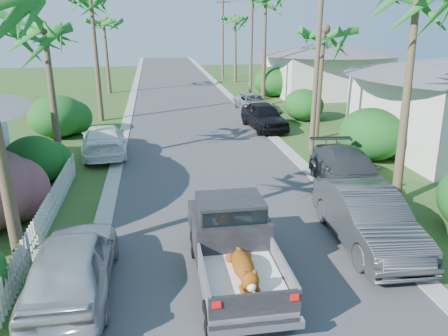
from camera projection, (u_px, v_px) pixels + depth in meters
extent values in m
plane|color=#324F1D|center=(272.00, 319.00, 9.88)|extent=(120.00, 120.00, 0.00)
cube|color=#38383A|center=(187.00, 109.00, 33.27)|extent=(8.00, 100.00, 0.02)
cube|color=#A5A39E|center=(129.00, 111.00, 32.62)|extent=(0.60, 100.00, 0.06)
cube|color=#A5A39E|center=(242.00, 107.00, 33.90)|extent=(0.60, 100.00, 0.06)
cylinder|color=black|center=(211.00, 317.00, 9.36)|extent=(0.28, 0.76, 0.76)
cylinder|color=black|center=(287.00, 309.00, 9.61)|extent=(0.28, 0.76, 0.76)
cylinder|color=black|center=(196.00, 245.00, 12.40)|extent=(0.28, 0.76, 0.76)
cylinder|color=black|center=(254.00, 240.00, 12.65)|extent=(0.28, 0.76, 0.76)
cube|color=gray|center=(244.00, 287.00, 10.02)|extent=(1.90, 2.40, 0.24)
cube|color=gray|center=(203.00, 276.00, 9.76)|extent=(0.06, 2.40, 0.55)
cube|color=gray|center=(283.00, 269.00, 10.03)|extent=(0.06, 2.40, 0.55)
cube|color=black|center=(255.00, 304.00, 8.81)|extent=(1.92, 0.08, 0.52)
cube|color=silver|center=(257.00, 327.00, 8.80)|extent=(1.98, 0.18, 0.18)
cube|color=red|center=(216.00, 305.00, 8.60)|extent=(0.18, 0.05, 0.14)
cube|color=red|center=(294.00, 297.00, 8.84)|extent=(0.18, 0.05, 0.14)
cube|color=black|center=(230.00, 233.00, 11.61)|extent=(1.94, 1.65, 1.10)
cube|color=black|center=(230.00, 208.00, 11.38)|extent=(1.70, 1.35, 0.55)
cube|color=black|center=(235.00, 220.00, 10.76)|extent=(1.60, 0.05, 0.45)
cube|color=black|center=(223.00, 218.00, 12.83)|extent=(1.94, 1.20, 0.80)
cube|color=white|center=(244.00, 279.00, 9.95)|extent=(1.70, 2.10, 0.16)
ellipsoid|color=orange|center=(243.00, 265.00, 9.95)|extent=(0.48, 1.25, 0.43)
sphere|color=orange|center=(250.00, 281.00, 9.22)|extent=(0.40, 0.40, 0.40)
ellipsoid|color=white|center=(243.00, 269.00, 9.98)|extent=(0.32, 0.86, 0.18)
imported|color=#303235|center=(368.00, 218.00, 12.96)|extent=(2.00, 5.21, 1.69)
imported|color=#333639|center=(348.00, 172.00, 17.19)|extent=(2.74, 5.57, 1.56)
imported|color=black|center=(264.00, 116.00, 27.03)|extent=(2.37, 4.91, 1.62)
imported|color=#B4B6BC|center=(253.00, 103.00, 32.45)|extent=(2.18, 4.59, 1.27)
imported|color=#B2B4B9|center=(72.00, 265.00, 10.56)|extent=(1.93, 4.77, 1.62)
imported|color=white|center=(104.00, 140.00, 21.82)|extent=(2.58, 5.31, 1.49)
cone|color=brown|center=(53.00, 101.00, 19.10)|extent=(0.36, 0.61, 6.21)
cone|color=brown|center=(96.00, 60.00, 28.29)|extent=(0.36, 0.36, 8.00)
cone|color=brown|center=(107.00, 58.00, 39.68)|extent=(0.36, 0.75, 6.51)
cone|color=brown|center=(406.00, 101.00, 15.24)|extent=(0.36, 0.73, 7.51)
cone|color=brown|center=(320.00, 86.00, 23.94)|extent=(0.36, 0.54, 6.01)
cone|color=brown|center=(264.00, 52.00, 33.82)|extent=(0.36, 0.36, 8.20)
cone|color=brown|center=(235.00, 50.00, 47.19)|extent=(0.36, 0.63, 6.81)
ellipsoid|color=#164D16|center=(34.00, 161.00, 17.81)|extent=(2.40, 2.64, 2.00)
ellipsoid|color=#164D16|center=(57.00, 116.00, 25.15)|extent=(3.20, 3.52, 2.40)
ellipsoid|color=#164D16|center=(371.00, 134.00, 20.94)|extent=(3.00, 3.30, 2.50)
ellipsoid|color=#164D16|center=(303.00, 105.00, 29.38)|extent=(2.60, 2.86, 2.10)
ellipsoid|color=#164D16|center=(272.00, 82.00, 38.73)|extent=(3.20, 3.52, 2.60)
cube|color=white|center=(46.00, 215.00, 13.97)|extent=(0.10, 11.00, 1.00)
cube|color=silver|center=(326.00, 75.00, 39.31)|extent=(9.00, 8.00, 3.60)
cone|color=#595B60|center=(328.00, 48.00, 38.58)|extent=(6.48, 6.48, 1.00)
cylinder|color=brown|center=(317.00, 62.00, 21.44)|extent=(0.26, 0.26, 9.00)
cylinder|color=brown|center=(251.00, 46.00, 35.47)|extent=(0.26, 0.26, 9.00)
cylinder|color=brown|center=(223.00, 39.00, 49.51)|extent=(0.26, 0.26, 9.00)
cube|color=brown|center=(223.00, 2.00, 48.26)|extent=(1.60, 0.10, 0.10)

